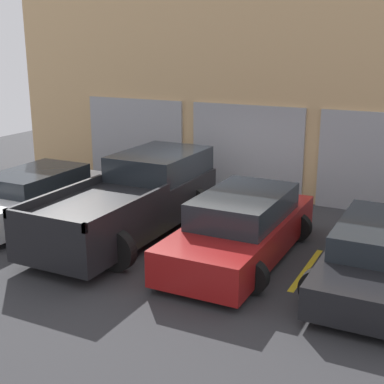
{
  "coord_description": "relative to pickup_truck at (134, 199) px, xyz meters",
  "views": [
    {
      "loc": [
        5.08,
        -10.99,
        4.3
      ],
      "look_at": [
        0.0,
        -0.86,
        1.1
      ],
      "focal_mm": 50.0,
      "sensor_mm": 36.0,
      "label": 1
    }
  ],
  "objects": [
    {
      "name": "parking_stripe_left",
      "position": [
        -1.38,
        -0.29,
        -0.81
      ],
      "size": [
        0.12,
        2.2,
        0.01
      ],
      "primitive_type": "cube",
      "color": "gold",
      "rests_on": "ground"
    },
    {
      "name": "sedan_white",
      "position": [
        -2.76,
        -0.27,
        -0.22
      ],
      "size": [
        2.17,
        4.37,
        1.23
      ],
      "color": "white",
      "rests_on": "ground"
    },
    {
      "name": "parking_stripe_right",
      "position": [
        4.14,
        -0.29,
        -0.81
      ],
      "size": [
        0.12,
        2.2,
        0.01
      ],
      "primitive_type": "cube",
      "color": "gold",
      "rests_on": "ground"
    },
    {
      "name": "ground_plane",
      "position": [
        1.38,
        1.07,
        -0.81
      ],
      "size": [
        28.0,
        28.0,
        0.0
      ],
      "primitive_type": "plane",
      "color": "#2D2D30"
    },
    {
      "name": "parking_stripe_centre",
      "position": [
        1.38,
        -0.29,
        -0.81
      ],
      "size": [
        0.12,
        2.2,
        0.01
      ],
      "primitive_type": "cube",
      "color": "gold",
      "rests_on": "ground"
    },
    {
      "name": "van_right",
      "position": [
        2.76,
        -0.26,
        -0.18
      ],
      "size": [
        2.16,
        4.68,
        1.36
      ],
      "color": "maroon",
      "rests_on": "ground"
    },
    {
      "name": "shophouse_building",
      "position": [
        1.37,
        4.36,
        2.07
      ],
      "size": [
        16.3,
        0.68,
        5.88
      ],
      "color": "tan",
      "rests_on": "ground"
    },
    {
      "name": "pickup_truck",
      "position": [
        0.0,
        0.0,
        0.0
      ],
      "size": [
        2.52,
        5.48,
        1.7
      ],
      "color": "black",
      "rests_on": "ground"
    },
    {
      "name": "sedan_side",
      "position": [
        5.52,
        -0.26,
        -0.26
      ],
      "size": [
        2.29,
        4.56,
        1.15
      ],
      "color": "black",
      "rests_on": "ground"
    }
  ]
}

